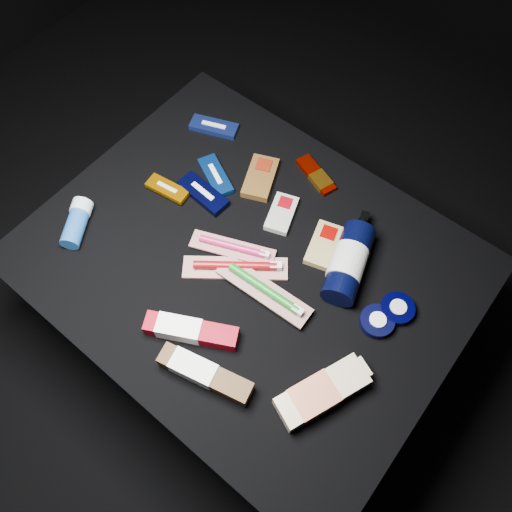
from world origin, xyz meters
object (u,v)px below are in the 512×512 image
Objects in this scene: toothpaste_carton_red at (187,330)px; deodorant_stick at (77,222)px; lotion_bottle at (349,263)px; bodywash_bottle at (320,393)px.

deodorant_stick is at bearing 147.57° from toothpaste_carton_red.
bodywash_bottle is at bearing -84.03° from lotion_bottle.
toothpaste_carton_red is at bearing -144.97° from bodywash_bottle.
deodorant_stick is at bearing -154.99° from bodywash_bottle.
bodywash_bottle reaches higher than toothpaste_carton_red.
bodywash_bottle is at bearing -14.46° from toothpaste_carton_red.
deodorant_stick is at bearing -168.93° from lotion_bottle.
bodywash_bottle is 1.64× the size of deodorant_stick.
bodywash_bottle is 0.30m from toothpaste_carton_red.
bodywash_bottle is 1.05× the size of toothpaste_carton_red.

